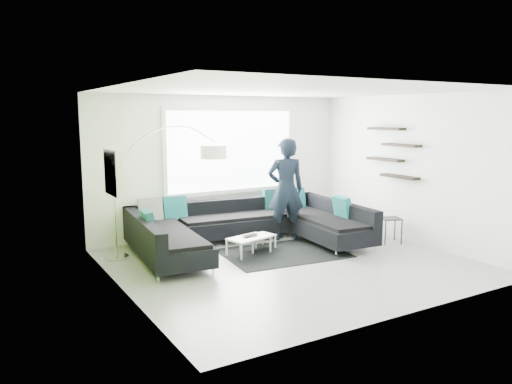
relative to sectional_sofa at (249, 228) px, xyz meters
The scene contains 9 objects.
ground 1.18m from the sectional_sofa, 81.64° to the right, with size 5.50×5.50×0.00m, color gray.
room_shell 1.70m from the sectional_sofa, 77.46° to the right, with size 5.54×5.04×2.82m.
sectional_sofa is the anchor object (origin of this frame).
rug 0.78m from the sectional_sofa, 56.61° to the right, with size 2.09×1.52×0.01m, color black.
coffee_table 0.32m from the sectional_sofa, 98.40° to the right, with size 0.95×0.55×0.31m, color silver.
arc_lamp 2.44m from the sectional_sofa, 165.17° to the left, with size 2.09×0.65×2.24m, color silver, non-canonical shape.
side_table 2.72m from the sectional_sofa, 21.30° to the right, with size 0.35×0.35×0.49m, color black.
person 1.18m from the sectional_sofa, 15.76° to the left, with size 0.84×0.68×1.98m, color black.
laptop 0.35m from the sectional_sofa, 110.69° to the right, with size 0.37×0.28×0.03m, color black.
Camera 1 is at (-4.53, -6.56, 2.41)m, focal length 35.00 mm.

